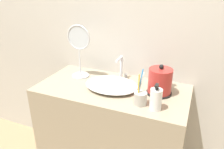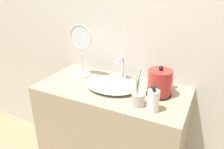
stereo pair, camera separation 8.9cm
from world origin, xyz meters
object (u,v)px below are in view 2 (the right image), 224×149
faucet (123,67)px  lotion_bottle (153,100)px  electric_kettle (160,84)px  toothbrush_cup (138,99)px  shampoo_bottle (170,80)px  vanity_mirror (81,47)px

faucet → lotion_bottle: bearing=-44.6°
lotion_bottle → faucet: bearing=135.4°
electric_kettle → toothbrush_cup: size_ratio=0.92×
electric_kettle → faucet: bearing=158.1°
faucet → lotion_bottle: (0.33, -0.32, -0.03)m
electric_kettle → lotion_bottle: (0.02, -0.20, -0.02)m
faucet → electric_kettle: (0.31, -0.12, -0.01)m
toothbrush_cup → shampoo_bottle: 0.33m
vanity_mirror → shampoo_bottle: bearing=6.9°
faucet → shampoo_bottle: size_ratio=1.39×
faucet → toothbrush_cup: (0.23, -0.30, -0.05)m
faucet → electric_kettle: size_ratio=0.86×
electric_kettle → vanity_mirror: vanity_mirror is taller
faucet → vanity_mirror: (-0.31, -0.08, 0.13)m
toothbrush_cup → vanity_mirror: size_ratio=0.55×
shampoo_bottle → toothbrush_cup: bearing=-110.2°
toothbrush_cup → shampoo_bottle: toothbrush_cup is taller
shampoo_bottle → vanity_mirror: 0.68m
faucet → electric_kettle: 0.33m
electric_kettle → shampoo_bottle: size_ratio=1.61×
faucet → electric_kettle: bearing=-21.9°
electric_kettle → shampoo_bottle: 0.13m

